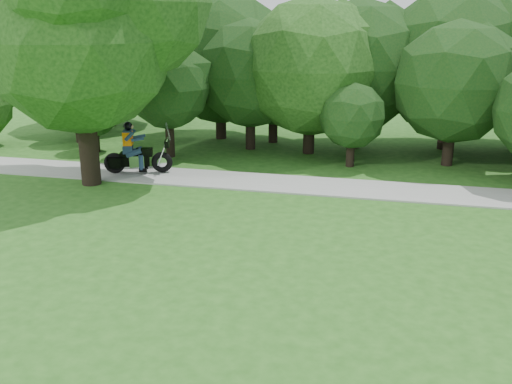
# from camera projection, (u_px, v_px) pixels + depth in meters

# --- Properties ---
(ground) EXTENTS (100.00, 100.00, 0.00)m
(ground) POSITION_uv_depth(u_px,v_px,m) (387.00, 300.00, 12.15)
(ground) COLOR #265B1A
(ground) RESTS_ON ground
(walkway) EXTENTS (60.00, 2.20, 0.06)m
(walkway) POSITION_uv_depth(u_px,v_px,m) (391.00, 191.00, 19.57)
(walkway) COLOR #959591
(walkway) RESTS_ON ground
(tree_line) EXTENTS (40.98, 12.13, 7.41)m
(tree_line) POSITION_uv_depth(u_px,v_px,m) (432.00, 70.00, 24.20)
(tree_line) COLOR black
(tree_line) RESTS_ON ground
(big_tree_west) EXTENTS (8.64, 6.56, 9.96)m
(big_tree_west) POSITION_uv_depth(u_px,v_px,m) (81.00, 17.00, 19.12)
(big_tree_west) COLOR black
(big_tree_west) RESTS_ON ground
(touring_motorcycle) EXTENTS (2.53, 1.33, 1.97)m
(touring_motorcycle) POSITION_uv_depth(u_px,v_px,m) (134.00, 155.00, 21.48)
(touring_motorcycle) COLOR black
(touring_motorcycle) RESTS_ON walkway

